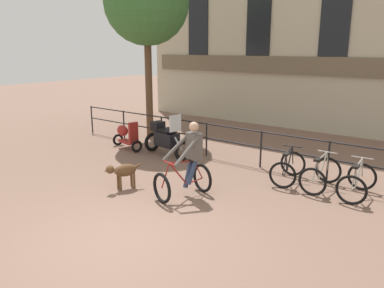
# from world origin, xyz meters

# --- Properties ---
(ground_plane) EXTENTS (60.00, 60.00, 0.00)m
(ground_plane) POSITION_xyz_m (0.00, 0.00, 0.00)
(ground_plane) COLOR #7A5B4C
(canal_railing) EXTENTS (15.05, 0.05, 1.05)m
(canal_railing) POSITION_xyz_m (-0.00, 5.20, 0.71)
(canal_railing) COLOR black
(canal_railing) RESTS_ON ground_plane
(cyclist_with_bike) EXTENTS (0.98, 1.31, 1.70)m
(cyclist_with_bike) POSITION_xyz_m (-0.30, 2.28, 0.76)
(cyclist_with_bike) COLOR black
(cyclist_with_bike) RESTS_ON ground_plane
(dog) EXTENTS (0.45, 0.91, 0.64)m
(dog) POSITION_xyz_m (-1.80, 1.68, 0.45)
(dog) COLOR brown
(dog) RESTS_ON ground_plane
(parked_motorcycle) EXTENTS (1.66, 0.86, 1.35)m
(parked_motorcycle) POSITION_xyz_m (-2.87, 4.45, 0.56)
(parked_motorcycle) COLOR black
(parked_motorcycle) RESTS_ON ground_plane
(parked_bicycle_near_lamp) EXTENTS (0.84, 1.21, 0.86)m
(parked_bicycle_near_lamp) POSITION_xyz_m (1.10, 4.54, 0.36)
(parked_bicycle_near_lamp) COLOR black
(parked_bicycle_near_lamp) RESTS_ON ground_plane
(parked_bicycle_mid_left) EXTENTS (0.67, 1.12, 0.86)m
(parked_bicycle_mid_left) POSITION_xyz_m (1.93, 4.54, 0.36)
(parked_bicycle_mid_left) COLOR black
(parked_bicycle_mid_left) RESTS_ON ground_plane
(parked_bicycle_mid_right) EXTENTS (0.71, 1.14, 0.86)m
(parked_bicycle_mid_right) POSITION_xyz_m (2.75, 4.54, 0.36)
(parked_bicycle_mid_right) COLOR black
(parked_bicycle_mid_right) RESTS_ON ground_plane
(parked_scooter) EXTENTS (1.33, 0.65, 0.96)m
(parked_scooter) POSITION_xyz_m (-4.52, 4.29, 0.46)
(parked_scooter) COLOR black
(parked_scooter) RESTS_ON ground_plane
(tree_canalside_left) EXTENTS (3.05, 3.05, 6.39)m
(tree_canalside_left) POSITION_xyz_m (-5.23, 6.17, 4.84)
(tree_canalside_left) COLOR brown
(tree_canalside_left) RESTS_ON ground_plane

